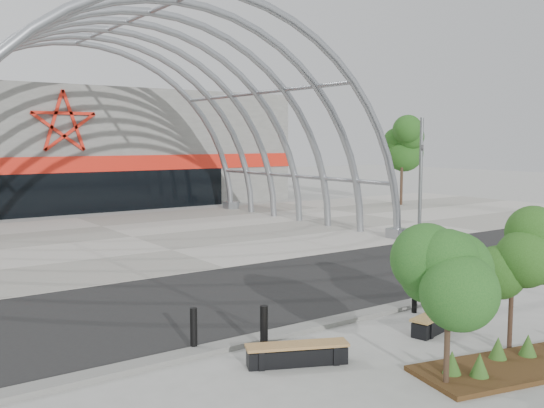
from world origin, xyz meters
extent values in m
plane|color=gray|center=(0.00, 0.00, 0.00)|extent=(140.00, 140.00, 0.00)
cube|color=black|center=(0.00, 3.50, 0.01)|extent=(140.00, 7.00, 0.02)
cube|color=gray|center=(0.00, 15.50, 0.02)|extent=(60.00, 17.00, 0.04)
cube|color=slate|center=(0.00, -0.25, 0.06)|extent=(60.00, 0.50, 0.12)
cube|color=slate|center=(0.00, 33.50, 4.00)|extent=(34.00, 15.00, 8.00)
cube|color=black|center=(0.00, 26.05, 1.30)|extent=(22.00, 0.25, 2.60)
cube|color=red|center=(0.00, 26.05, 3.10)|extent=(34.00, 0.30, 1.00)
torus|color=#90959A|center=(0.00, 8.00, 0.00)|extent=(20.36, 0.36, 20.36)
torus|color=#90959A|center=(0.00, 10.50, 0.00)|extent=(20.36, 0.36, 20.36)
torus|color=#90959A|center=(0.00, 13.00, 0.00)|extent=(20.36, 0.36, 20.36)
torus|color=#90959A|center=(0.00, 15.50, 0.00)|extent=(20.36, 0.36, 20.36)
torus|color=#90959A|center=(0.00, 18.00, 0.00)|extent=(20.36, 0.36, 20.36)
torus|color=#90959A|center=(0.00, 20.50, 0.00)|extent=(20.36, 0.36, 20.36)
torus|color=#90959A|center=(0.00, 23.00, 0.00)|extent=(20.36, 0.36, 20.36)
cylinder|color=#90959A|center=(9.66, 15.50, 2.59)|extent=(0.20, 15.00, 0.20)
cylinder|color=#90959A|center=(7.07, 15.50, 7.07)|extent=(0.20, 15.00, 0.20)
cylinder|color=#90959A|center=(0.00, 15.50, 10.00)|extent=(0.20, 15.00, 0.20)
cube|color=#90959A|center=(10.00, 8.00, 0.25)|extent=(0.80, 0.80, 0.50)
cube|color=#90959A|center=(10.00, 23.00, 0.25)|extent=(0.80, 0.80, 0.50)
cube|color=#31220D|center=(0.42, -4.79, 0.05)|extent=(5.51, 2.75, 0.10)
cone|color=#356122|center=(-1.21, -4.63, 0.33)|extent=(0.37, 0.37, 0.46)
cone|color=#356122|center=(0.58, -4.52, 0.33)|extent=(0.37, 0.37, 0.46)
cone|color=#356122|center=(-0.09, -4.26, 0.33)|extent=(0.37, 0.37, 0.46)
cone|color=#356122|center=(-1.54, -4.24, 0.33)|extent=(0.37, 0.37, 0.46)
cylinder|color=slate|center=(9.66, 6.40, 2.79)|extent=(0.16, 0.16, 5.57)
imported|color=black|center=(9.66, 6.40, 4.01)|extent=(0.23, 0.79, 0.16)
cylinder|color=#302318|center=(-1.96, -4.44, 0.88)|extent=(0.11, 0.11, 1.76)
ellipsoid|color=#164417|center=(-1.96, -4.44, 2.48)|extent=(1.51, 1.51, 1.92)
cylinder|color=black|center=(0.90, -3.88, 0.78)|extent=(0.10, 0.10, 1.57)
ellipsoid|color=#1B3D10|center=(0.90, -3.88, 2.21)|extent=(1.30, 1.30, 1.71)
cube|color=black|center=(-3.54, -1.93, 0.18)|extent=(2.05, 1.21, 0.35)
cube|color=black|center=(-4.25, -1.62, 0.21)|extent=(0.30, 0.47, 0.41)
cube|color=black|center=(-2.83, -2.25, 0.21)|extent=(0.30, 0.47, 0.41)
cube|color=olive|center=(-3.54, -1.93, 0.41)|extent=(2.13, 1.30, 0.06)
cube|color=black|center=(0.73, -2.07, 0.18)|extent=(2.11, 0.86, 0.35)
cube|color=black|center=(-0.03, -2.25, 0.21)|extent=(0.23, 0.47, 0.42)
cube|color=black|center=(1.49, -1.89, 0.21)|extent=(0.23, 0.47, 0.42)
cube|color=olive|center=(0.73, -2.07, 0.42)|extent=(2.18, 0.94, 0.06)
cylinder|color=black|center=(-4.91, 0.00, 0.49)|extent=(0.16, 0.16, 0.97)
cylinder|color=black|center=(-3.73, -1.01, 0.53)|extent=(0.17, 0.17, 1.06)
cylinder|color=black|center=(1.33, -0.75, 0.44)|extent=(0.14, 0.14, 0.88)
cylinder|color=black|center=(0.69, -2.00, 0.55)|extent=(0.17, 0.17, 1.09)
cylinder|color=black|center=(3.35, -1.19, 0.51)|extent=(0.16, 0.16, 1.01)
cylinder|color=#2F2016|center=(21.00, 18.00, 1.51)|extent=(0.20, 0.20, 3.03)
ellipsoid|color=#154311|center=(21.00, 18.00, 4.26)|extent=(2.70, 2.70, 3.30)
camera|label=1|loc=(-10.91, -11.50, 4.62)|focal=40.00mm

